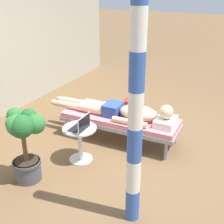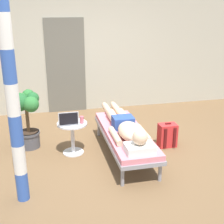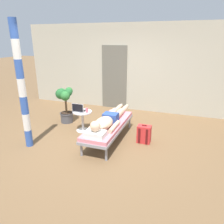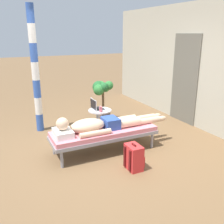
% 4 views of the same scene
% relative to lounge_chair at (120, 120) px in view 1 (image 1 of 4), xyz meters
% --- Properties ---
extents(ground_plane, '(40.00, 40.00, 0.00)m').
position_rel_lounge_chair_xyz_m(ground_plane, '(-0.13, -0.04, -0.35)').
color(ground_plane, brown).
extents(lounge_chair, '(0.63, 1.90, 0.42)m').
position_rel_lounge_chair_xyz_m(lounge_chair, '(0.00, 0.00, 0.00)').
color(lounge_chair, gray).
rests_on(lounge_chair, ground).
extents(person_reclining, '(0.53, 2.17, 0.32)m').
position_rel_lounge_chair_xyz_m(person_reclining, '(0.00, -0.06, 0.17)').
color(person_reclining, white).
rests_on(person_reclining, lounge_chair).
extents(side_table, '(0.48, 0.48, 0.52)m').
position_rel_lounge_chair_xyz_m(side_table, '(-0.80, 0.26, 0.01)').
color(side_table, silver).
rests_on(side_table, ground).
extents(laptop, '(0.31, 0.24, 0.23)m').
position_rel_lounge_chair_xyz_m(laptop, '(-0.86, 0.21, 0.24)').
color(laptop, silver).
rests_on(laptop, side_table).
extents(drink_glass, '(0.06, 0.06, 0.12)m').
position_rel_lounge_chair_xyz_m(drink_glass, '(-0.65, 0.22, 0.24)').
color(drink_glass, '#D86672').
rests_on(drink_glass, side_table).
extents(backpack, '(0.30, 0.26, 0.42)m').
position_rel_lounge_chair_xyz_m(backpack, '(0.79, 0.15, -0.15)').
color(backpack, red).
rests_on(backpack, ground).
extents(potted_plant, '(0.44, 0.50, 0.98)m').
position_rel_lounge_chair_xyz_m(potted_plant, '(-1.51, 0.62, 0.28)').
color(potted_plant, '#4C4C51').
rests_on(potted_plant, ground).
extents(porch_post, '(0.15, 0.15, 2.60)m').
position_rel_lounge_chair_xyz_m(porch_post, '(-1.55, -0.85, 0.96)').
color(porch_post, '#3359B2').
rests_on(porch_post, ground).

